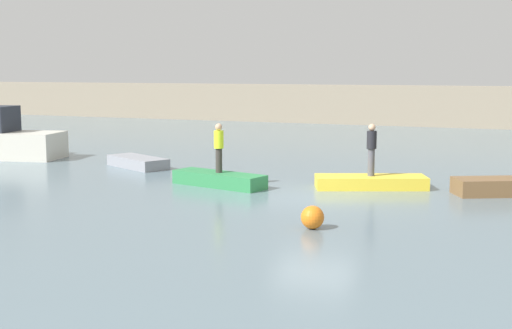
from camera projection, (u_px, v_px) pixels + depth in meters
name	position (u px, v px, depth m)	size (l,w,h in m)	color
ground_plane	(314.00, 198.00, 21.20)	(120.00, 120.00, 0.00)	slate
embankment_wall	(443.00, 106.00, 47.16)	(80.00, 1.20, 2.78)	gray
rowboat_grey	(138.00, 162.00, 27.73)	(2.93, 1.14, 0.42)	gray
rowboat_green	(219.00, 179.00, 23.24)	(3.35, 0.98, 0.46)	#2D7F47
rowboat_yellow	(371.00, 182.00, 22.84)	(3.60, 1.20, 0.41)	gold
rowboat_brown	(504.00, 186.00, 21.64)	(3.06, 1.13, 0.52)	brown
person_hiviz_shirt	(219.00, 145.00, 23.09)	(0.32, 0.32, 1.64)	#38332D
person_dark_shirt	(372.00, 147.00, 22.68)	(0.32, 0.32, 1.71)	#4C4C56
mooring_buoy	(312.00, 217.00, 17.01)	(0.58, 0.58, 0.58)	orange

